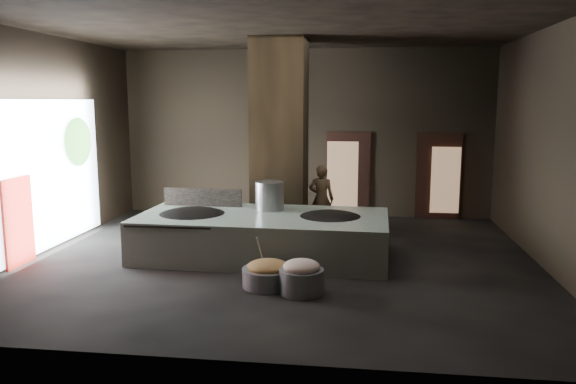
# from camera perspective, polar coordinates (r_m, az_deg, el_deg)

# --- Properties ---
(floor) EXTENTS (10.00, 9.00, 0.10)m
(floor) POSITION_cam_1_polar(r_m,az_deg,el_deg) (11.31, -0.71, -7.04)
(floor) COLOR black
(floor) RESTS_ON ground
(ceiling) EXTENTS (10.00, 9.00, 0.10)m
(ceiling) POSITION_cam_1_polar(r_m,az_deg,el_deg) (10.95, -0.76, 16.74)
(ceiling) COLOR black
(ceiling) RESTS_ON back_wall
(back_wall) EXTENTS (10.00, 0.10, 4.50)m
(back_wall) POSITION_cam_1_polar(r_m,az_deg,el_deg) (15.40, 1.70, 6.00)
(back_wall) COLOR black
(back_wall) RESTS_ON ground
(front_wall) EXTENTS (10.00, 0.10, 4.50)m
(front_wall) POSITION_cam_1_polar(r_m,az_deg,el_deg) (6.45, -6.54, 1.42)
(front_wall) COLOR black
(front_wall) RESTS_ON ground
(left_wall) EXTENTS (0.10, 9.00, 4.50)m
(left_wall) POSITION_cam_1_polar(r_m,az_deg,el_deg) (12.65, -24.09, 4.49)
(left_wall) COLOR black
(left_wall) RESTS_ON ground
(right_wall) EXTENTS (0.10, 9.00, 4.50)m
(right_wall) POSITION_cam_1_polar(r_m,az_deg,el_deg) (11.33, 25.50, 3.94)
(right_wall) COLOR black
(right_wall) RESTS_ON ground
(pillar) EXTENTS (1.20, 1.20, 4.50)m
(pillar) POSITION_cam_1_polar(r_m,az_deg,el_deg) (12.81, -0.85, 5.34)
(pillar) COLOR black
(pillar) RESTS_ON ground
(hearth_platform) EXTENTS (5.03, 2.52, 0.86)m
(hearth_platform) POSITION_cam_1_polar(r_m,az_deg,el_deg) (11.37, -2.56, -4.45)
(hearth_platform) COLOR beige
(hearth_platform) RESTS_ON ground
(platform_cap) EXTENTS (4.86, 2.33, 0.03)m
(platform_cap) POSITION_cam_1_polar(r_m,az_deg,el_deg) (11.29, -2.58, -2.55)
(platform_cap) COLOR black
(platform_cap) RESTS_ON hearth_platform
(wok_left) EXTENTS (1.56, 1.56, 0.43)m
(wok_left) POSITION_cam_1_polar(r_m,az_deg,el_deg) (11.59, -9.70, -2.69)
(wok_left) COLOR black
(wok_left) RESTS_ON hearth_platform
(wok_left_rim) EXTENTS (1.60, 1.60, 0.05)m
(wok_left_rim) POSITION_cam_1_polar(r_m,az_deg,el_deg) (11.58, -9.71, -2.35)
(wok_left_rim) COLOR black
(wok_left_rim) RESTS_ON hearth_platform
(wok_right) EXTENTS (1.46, 1.46, 0.41)m
(wok_right) POSITION_cam_1_polar(r_m,az_deg,el_deg) (11.20, 4.30, -3.01)
(wok_right) COLOR black
(wok_right) RESTS_ON hearth_platform
(wok_right_rim) EXTENTS (1.49, 1.49, 0.05)m
(wok_right_rim) POSITION_cam_1_polar(r_m,az_deg,el_deg) (11.18, 4.30, -2.66)
(wok_right_rim) COLOR black
(wok_right_rim) RESTS_ON hearth_platform
(stock_pot) EXTENTS (0.60, 0.60, 0.65)m
(stock_pot) POSITION_cam_1_polar(r_m,az_deg,el_deg) (11.75, -1.88, -0.52)
(stock_pot) COLOR #9EA0A5
(stock_pot) RESTS_ON hearth_platform
(splash_guard) EXTENTS (1.73, 0.11, 0.43)m
(splash_guard) POSITION_cam_1_polar(r_m,az_deg,el_deg) (12.29, -8.64, -0.66)
(splash_guard) COLOR black
(splash_guard) RESTS_ON hearth_platform
(cook) EXTENTS (0.64, 0.46, 1.64)m
(cook) POSITION_cam_1_polar(r_m,az_deg,el_deg) (13.34, 3.41, -0.71)
(cook) COLOR brown
(cook) RESTS_ON ground
(veg_basin) EXTENTS (1.02, 1.02, 0.32)m
(veg_basin) POSITION_cam_1_polar(r_m,az_deg,el_deg) (9.64, -2.05, -8.65)
(veg_basin) COLOR gray
(veg_basin) RESTS_ON ground
(veg_fill) EXTENTS (0.71, 0.71, 0.22)m
(veg_fill) POSITION_cam_1_polar(r_m,az_deg,el_deg) (9.59, -2.06, -7.57)
(veg_fill) COLOR olive
(veg_fill) RESTS_ON veg_basin
(ladle) EXTENTS (0.11, 0.34, 0.62)m
(ladle) POSITION_cam_1_polar(r_m,az_deg,el_deg) (9.70, -2.80, -6.14)
(ladle) COLOR #9EA0A5
(ladle) RESTS_ON veg_basin
(meat_basin) EXTENTS (0.77, 0.77, 0.40)m
(meat_basin) POSITION_cam_1_polar(r_m,az_deg,el_deg) (9.31, 1.38, -9.04)
(meat_basin) COLOR gray
(meat_basin) RESTS_ON ground
(meat_fill) EXTENTS (0.61, 0.61, 0.23)m
(meat_fill) POSITION_cam_1_polar(r_m,az_deg,el_deg) (9.23, 1.38, -7.57)
(meat_fill) COLOR tan
(meat_fill) RESTS_ON meat_basin
(doorway_near) EXTENTS (1.18, 0.08, 2.38)m
(doorway_near) POSITION_cam_1_polar(r_m,az_deg,el_deg) (15.34, 6.11, 1.62)
(doorway_near) COLOR black
(doorway_near) RESTS_ON ground
(doorway_near_glow) EXTENTS (0.84, 0.04, 1.98)m
(doorway_near_glow) POSITION_cam_1_polar(r_m,az_deg,el_deg) (15.32, 5.54, 1.43)
(doorway_near_glow) COLOR #8C6647
(doorway_near_glow) RESTS_ON ground
(doorway_far) EXTENTS (1.18, 0.08, 2.38)m
(doorway_far) POSITION_cam_1_polar(r_m,az_deg,el_deg) (15.47, 15.04, 1.42)
(doorway_far) COLOR black
(doorway_far) RESTS_ON ground
(doorway_far_glow) EXTENTS (0.74, 0.04, 1.76)m
(doorway_far_glow) POSITION_cam_1_polar(r_m,az_deg,el_deg) (15.40, 15.69, 1.17)
(doorway_far_glow) COLOR #8C6647
(doorway_far_glow) RESTS_ON ground
(left_opening) EXTENTS (0.04, 4.20, 3.10)m
(left_opening) POSITION_cam_1_polar(r_m,az_deg,el_deg) (12.83, -23.06, 1.69)
(left_opening) COLOR white
(left_opening) RESTS_ON ground
(pavilion_sliver) EXTENTS (0.05, 0.90, 1.70)m
(pavilion_sliver) POSITION_cam_1_polar(r_m,az_deg,el_deg) (11.82, -25.71, -2.76)
(pavilion_sliver) COLOR maroon
(pavilion_sliver) RESTS_ON ground
(tree_silhouette) EXTENTS (0.28, 1.10, 1.10)m
(tree_silhouette) POSITION_cam_1_polar(r_m,az_deg,el_deg) (13.68, -20.52, 4.80)
(tree_silhouette) COLOR #194714
(tree_silhouette) RESTS_ON left_opening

